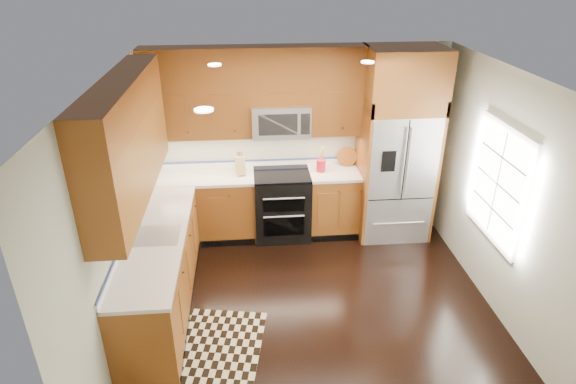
{
  "coord_description": "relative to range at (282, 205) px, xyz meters",
  "views": [
    {
      "loc": [
        -0.68,
        -4.25,
        3.61
      ],
      "look_at": [
        -0.26,
        0.6,
        1.2
      ],
      "focal_mm": 30.0,
      "sensor_mm": 36.0,
      "label": 1
    }
  ],
  "objects": [
    {
      "name": "ground",
      "position": [
        0.25,
        -1.67,
        -0.47
      ],
      "size": [
        4.0,
        4.0,
        0.0
      ],
      "primitive_type": "plane",
      "color": "black",
      "rests_on": "ground"
    },
    {
      "name": "wall_back",
      "position": [
        0.25,
        0.33,
        0.83
      ],
      "size": [
        4.0,
        0.02,
        2.6
      ],
      "primitive_type": "cube",
      "color": "#B1B4A2",
      "rests_on": "ground"
    },
    {
      "name": "wall_left",
      "position": [
        -1.75,
        -1.67,
        0.83
      ],
      "size": [
        0.02,
        4.0,
        2.6
      ],
      "primitive_type": "cube",
      "color": "#B1B4A2",
      "rests_on": "ground"
    },
    {
      "name": "wall_right",
      "position": [
        2.25,
        -1.67,
        0.83
      ],
      "size": [
        0.02,
        4.0,
        2.6
      ],
      "primitive_type": "cube",
      "color": "#B1B4A2",
      "rests_on": "ground"
    },
    {
      "name": "window",
      "position": [
        2.23,
        -1.47,
        0.93
      ],
      "size": [
        0.04,
        1.1,
        1.3
      ],
      "color": "white",
      "rests_on": "ground"
    },
    {
      "name": "base_cabinets",
      "position": [
        -0.98,
        -0.77,
        -0.02
      ],
      "size": [
        2.85,
        3.0,
        0.9
      ],
      "color": "brown",
      "rests_on": "ground"
    },
    {
      "name": "countertop",
      "position": [
        -0.84,
        -0.65,
        0.45
      ],
      "size": [
        2.86,
        3.01,
        0.04
      ],
      "color": "silver",
      "rests_on": "base_cabinets"
    },
    {
      "name": "upper_cabinets",
      "position": [
        -0.9,
        -0.58,
        1.56
      ],
      "size": [
        2.85,
        3.0,
        1.15
      ],
      "color": "brown",
      "rests_on": "ground"
    },
    {
      "name": "range",
      "position": [
        0.0,
        0.0,
        0.0
      ],
      "size": [
        0.76,
        0.67,
        0.95
      ],
      "color": "black",
      "rests_on": "ground"
    },
    {
      "name": "microwave",
      "position": [
        -0.0,
        0.13,
        1.19
      ],
      "size": [
        0.76,
        0.4,
        0.42
      ],
      "color": "#B2B2B7",
      "rests_on": "ground"
    },
    {
      "name": "refrigerator",
      "position": [
        1.55,
        -0.04,
        0.83
      ],
      "size": [
        0.98,
        0.75,
        2.6
      ],
      "color": "#B2B2B7",
      "rests_on": "ground"
    },
    {
      "name": "sink_faucet",
      "position": [
        -1.48,
        -1.44,
        0.52
      ],
      "size": [
        0.54,
        0.44,
        0.37
      ],
      "color": "#B2B2B7",
      "rests_on": "countertop"
    },
    {
      "name": "rug",
      "position": [
        -0.95,
        -2.45,
        -0.46
      ],
      "size": [
        1.3,
        1.85,
        0.01
      ],
      "primitive_type": "cube",
      "rotation": [
        0.0,
        0.0,
        -0.17
      ],
      "color": "black",
      "rests_on": "ground"
    },
    {
      "name": "knife_block",
      "position": [
        -0.56,
        0.06,
        0.6
      ],
      "size": [
        0.14,
        0.18,
        0.32
      ],
      "color": "tan",
      "rests_on": "countertop"
    },
    {
      "name": "utensil_crock",
      "position": [
        0.54,
        0.05,
        0.59
      ],
      "size": [
        0.16,
        0.16,
        0.36
      ],
      "color": "#B11526",
      "rests_on": "countertop"
    },
    {
      "name": "cutting_board",
      "position": [
        0.93,
        0.21,
        0.48
      ],
      "size": [
        0.3,
        0.3,
        0.02
      ],
      "primitive_type": "cylinder",
      "rotation": [
        0.0,
        0.0,
        -0.1
      ],
      "color": "brown",
      "rests_on": "countertop"
    }
  ]
}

